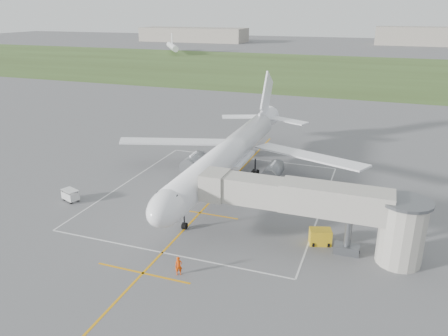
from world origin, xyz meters
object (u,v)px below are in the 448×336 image
(ramp_worker_wing, at_px, (189,179))
(ramp_worker_nose, at_px, (179,266))
(jet_bridge, at_px, (327,208))
(baggage_cart, at_px, (70,195))
(gpu_unit, at_px, (320,237))
(airliner, at_px, (229,154))

(ramp_worker_wing, bearing_deg, ramp_worker_nose, 141.64)
(jet_bridge, height_order, baggage_cart, jet_bridge)
(jet_bridge, distance_m, ramp_worker_nose, 16.05)
(gpu_unit, relative_size, ramp_worker_wing, 1.69)
(airliner, height_order, ramp_worker_wing, airliner)
(airliner, relative_size, gpu_unit, 17.86)
(ramp_worker_nose, distance_m, ramp_worker_wing, 22.86)
(airliner, distance_m, jet_bridge, 21.22)
(gpu_unit, bearing_deg, airliner, 121.53)
(gpu_unit, xyz_separation_m, baggage_cart, (-32.56, 0.03, -0.03))
(airliner, relative_size, jet_bridge, 2.00)
(ramp_worker_nose, bearing_deg, baggage_cart, 121.79)
(baggage_cart, distance_m, ramp_worker_wing, 16.32)
(airliner, bearing_deg, jet_bridge, -42.19)
(airliner, xyz_separation_m, baggage_cart, (-17.41, -13.27, -3.58))
(baggage_cart, bearing_deg, ramp_worker_wing, 61.49)
(airliner, relative_size, ramp_worker_wing, 30.10)
(airliner, distance_m, ramp_worker_nose, 24.24)
(gpu_unit, height_order, ramp_worker_wing, gpu_unit)
(gpu_unit, height_order, baggage_cart, gpu_unit)
(ramp_worker_nose, xyz_separation_m, ramp_worker_wing, (-8.48, 21.23, -0.16))
(gpu_unit, bearing_deg, ramp_worker_wing, 134.84)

